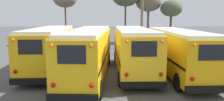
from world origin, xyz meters
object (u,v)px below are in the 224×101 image
at_px(school_bus_1, 89,51).
at_px(school_bus_2, 133,49).
at_px(bare_tree_1, 171,9).
at_px(school_bus_0, 50,48).
at_px(bare_tree_2, 149,2).
at_px(utility_pole, 142,17).
at_px(school_bus_3, 177,50).

xyz_separation_m(school_bus_1, school_bus_2, (3.18, 1.27, -0.02)).
bearing_deg(bare_tree_1, school_bus_1, -119.64).
height_order(school_bus_2, bare_tree_1, bare_tree_1).
xyz_separation_m(school_bus_0, bare_tree_1, (14.33, 17.61, 3.59)).
bearing_deg(bare_tree_1, school_bus_0, -129.14).
distance_m(school_bus_1, bare_tree_2, 22.60).
distance_m(school_bus_0, utility_pole, 15.63).
distance_m(school_bus_1, school_bus_2, 3.42).
relative_size(school_bus_0, school_bus_3, 0.92).
relative_size(utility_pole, bare_tree_1, 1.21).
bearing_deg(utility_pole, school_bus_2, -101.26).
bearing_deg(school_bus_3, school_bus_2, 172.62).
xyz_separation_m(school_bus_1, bare_tree_2, (7.77, 20.71, 4.64)).
bearing_deg(school_bus_2, school_bus_0, 173.41).
bearing_deg(school_bus_2, school_bus_1, -158.27).
height_order(school_bus_0, school_bus_3, school_bus_0).
distance_m(utility_pole, bare_tree_2, 6.84).
distance_m(school_bus_2, utility_pole, 13.77).
bearing_deg(school_bus_0, utility_pole, 54.39).
bearing_deg(bare_tree_2, school_bus_0, -120.33).
bearing_deg(school_bus_2, utility_pole, 78.74).
bearing_deg(school_bus_0, bare_tree_2, 59.67).
distance_m(school_bus_1, school_bus_3, 6.41).
bearing_deg(utility_pole, school_bus_1, -111.80).
distance_m(school_bus_1, bare_tree_1, 22.84).
bearing_deg(school_bus_0, school_bus_1, -32.21).
bearing_deg(school_bus_3, bare_tree_2, 85.91).
xyz_separation_m(school_bus_2, bare_tree_1, (7.98, 18.34, 3.60)).
xyz_separation_m(school_bus_2, bare_tree_2, (4.59, 19.44, 4.67)).
bearing_deg(bare_tree_2, school_bus_2, -103.30).
xyz_separation_m(school_bus_3, bare_tree_1, (4.80, 18.75, 3.64)).
bearing_deg(utility_pole, bare_tree_1, 43.42).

